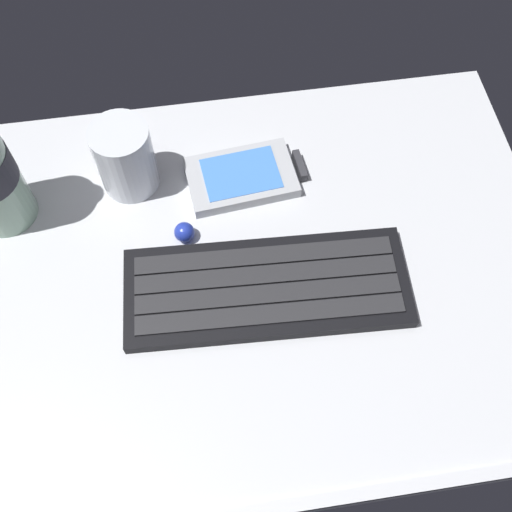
# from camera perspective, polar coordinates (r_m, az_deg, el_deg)

# --- Properties ---
(ground_plane) EXTENTS (0.64, 0.48, 0.03)m
(ground_plane) POSITION_cam_1_polar(r_m,az_deg,el_deg) (0.65, 0.03, -1.84)
(ground_plane) COLOR silver
(keyboard) EXTENTS (0.30, 0.12, 0.02)m
(keyboard) POSITION_cam_1_polar(r_m,az_deg,el_deg) (0.63, 1.01, -2.94)
(keyboard) COLOR black
(keyboard) RESTS_ON ground_plane
(handheld_device) EXTENTS (0.13, 0.09, 0.02)m
(handheld_device) POSITION_cam_1_polar(r_m,az_deg,el_deg) (0.70, -0.86, 7.41)
(handheld_device) COLOR #B7BABF
(handheld_device) RESTS_ON ground_plane
(juice_cup) EXTENTS (0.06, 0.06, 0.09)m
(juice_cup) POSITION_cam_1_polar(r_m,az_deg,el_deg) (0.69, -12.00, 8.72)
(juice_cup) COLOR silver
(juice_cup) RESTS_ON ground_plane
(trackball_mouse) EXTENTS (0.02, 0.02, 0.02)m
(trackball_mouse) POSITION_cam_1_polar(r_m,az_deg,el_deg) (0.66, -6.67, 2.21)
(trackball_mouse) COLOR #2338B2
(trackball_mouse) RESTS_ON ground_plane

